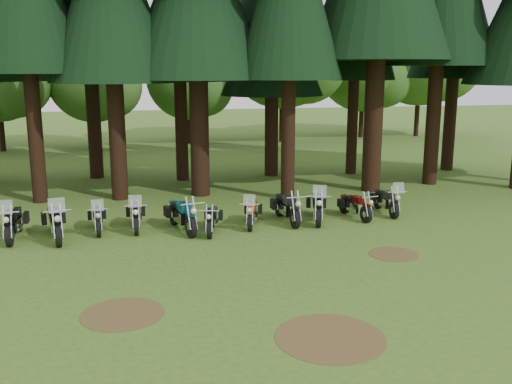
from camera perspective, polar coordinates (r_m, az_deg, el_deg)
ground at (r=14.96m, az=-1.44°, el=-8.00°), size 120.00×120.00×0.00m
pine_back_4 at (r=28.01m, az=1.63°, el=18.55°), size 4.94×4.94×13.78m
decid_2 at (r=39.35m, az=-24.19°, el=10.89°), size 6.72×6.53×8.40m
decid_3 at (r=38.98m, az=-15.64°, el=10.84°), size 6.12×5.95×7.65m
decid_4 at (r=40.34m, az=-6.42°, el=11.04°), size 5.93×5.76×7.41m
decid_5 at (r=40.99m, az=3.27°, el=13.72°), size 8.45×8.21×10.56m
decid_6 at (r=44.38m, az=11.16°, el=12.07°), size 7.06×6.86×8.82m
decid_7 at (r=46.24m, az=16.70°, el=13.06°), size 8.44×8.20×10.55m
dirt_patch_0 at (r=12.88m, az=-13.20°, el=-11.77°), size 1.80×1.80×0.01m
dirt_patch_1 at (r=16.78m, az=13.59°, el=-6.05°), size 1.40×1.40×0.01m
dirt_patch_2 at (r=11.65m, az=7.41°, el=-14.23°), size 2.20×2.20×0.01m
motorcycle_0 at (r=19.14m, az=-23.08°, el=-2.90°), size 0.44×2.35×1.48m
motorcycle_1 at (r=18.63m, az=-19.44°, el=-2.94°), size 0.79×2.47×1.55m
motorcycle_2 at (r=19.14m, az=-15.58°, el=-2.59°), size 0.46×2.02×1.26m
motorcycle_3 at (r=19.10m, az=-11.93°, el=-2.32°), size 0.41×2.16×1.37m
motorcycle_4 at (r=18.64m, az=-7.42°, el=-2.39°), size 0.72×2.36×0.98m
motorcycle_5 at (r=18.41m, az=-4.42°, el=-2.79°), size 0.59×1.94×0.80m
motorcycle_6 at (r=19.12m, az=-0.41°, el=-2.13°), size 0.83×2.01×1.28m
motorcycle_7 at (r=19.56m, az=3.11°, el=-1.65°), size 0.38×2.33×0.95m
motorcycle_8 at (r=19.78m, az=6.13°, el=-1.49°), size 0.90×2.36×1.50m
motorcycle_9 at (r=20.39m, az=9.86°, el=-1.44°), size 0.50×1.98×0.81m
motorcycle_10 at (r=21.21m, az=12.88°, el=-0.92°), size 0.41×2.15×1.36m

